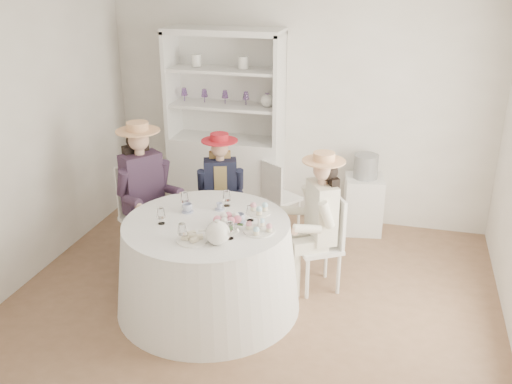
# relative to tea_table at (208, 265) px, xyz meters

# --- Properties ---
(ground) EXTENTS (4.50, 4.50, 0.00)m
(ground) POSITION_rel_tea_table_xyz_m (0.37, 0.20, -0.42)
(ground) COLOR brown
(ground) RESTS_ON ground
(wall_back) EXTENTS (4.50, 0.00, 4.50)m
(wall_back) POSITION_rel_tea_table_xyz_m (0.37, 2.20, 0.93)
(wall_back) COLOR silver
(wall_back) RESTS_ON ground
(wall_front) EXTENTS (4.50, 0.00, 4.50)m
(wall_front) POSITION_rel_tea_table_xyz_m (0.37, -1.80, 0.93)
(wall_front) COLOR silver
(wall_front) RESTS_ON ground
(wall_left) EXTENTS (0.00, 4.50, 4.50)m
(wall_left) POSITION_rel_tea_table_xyz_m (-1.88, 0.20, 0.93)
(wall_left) COLOR silver
(wall_left) RESTS_ON ground
(tea_table) EXTENTS (1.67, 1.67, 0.84)m
(tea_table) POSITION_rel_tea_table_xyz_m (0.00, 0.00, 0.00)
(tea_table) COLOR white
(tea_table) RESTS_ON ground
(hutch) EXTENTS (1.35, 0.53, 2.27)m
(hutch) POSITION_rel_tea_table_xyz_m (-0.44, 1.97, 0.38)
(hutch) COLOR silver
(hutch) RESTS_ON ground
(side_table) EXTENTS (0.49, 0.49, 0.66)m
(side_table) POSITION_rel_tea_table_xyz_m (1.22, 1.95, -0.09)
(side_table) COLOR silver
(side_table) RESTS_ON ground
(hatbox) EXTENTS (0.32, 0.32, 0.27)m
(hatbox) POSITION_rel_tea_table_xyz_m (1.22, 1.95, 0.38)
(hatbox) COLOR black
(hatbox) RESTS_ON side_table
(guest_left) EXTENTS (0.65, 0.62, 1.52)m
(guest_left) POSITION_rel_tea_table_xyz_m (-0.88, 0.59, 0.44)
(guest_left) COLOR silver
(guest_left) RESTS_ON ground
(guest_mid) EXTENTS (0.50, 0.55, 1.33)m
(guest_mid) POSITION_rel_tea_table_xyz_m (-0.22, 1.04, 0.33)
(guest_mid) COLOR silver
(guest_mid) RESTS_ON ground
(guest_right) EXTENTS (0.59, 0.55, 1.38)m
(guest_right) POSITION_rel_tea_table_xyz_m (0.91, 0.55, 0.36)
(guest_right) COLOR silver
(guest_right) RESTS_ON ground
(spare_chair) EXTENTS (0.49, 0.49, 0.86)m
(spare_chair) POSITION_rel_tea_table_xyz_m (0.26, 1.67, 0.04)
(spare_chair) COLOR silver
(spare_chair) RESTS_ON ground
(teacup_a) EXTENTS (0.11, 0.11, 0.07)m
(teacup_a) POSITION_rel_tea_table_xyz_m (-0.23, 0.15, 0.46)
(teacup_a) COLOR white
(teacup_a) RESTS_ON tea_table
(teacup_b) EXTENTS (0.08, 0.08, 0.06)m
(teacup_b) POSITION_rel_tea_table_xyz_m (0.03, 0.28, 0.45)
(teacup_b) COLOR white
(teacup_b) RESTS_ON tea_table
(teacup_c) EXTENTS (0.12, 0.12, 0.08)m
(teacup_c) POSITION_rel_tea_table_xyz_m (0.29, 0.06, 0.46)
(teacup_c) COLOR white
(teacup_c) RESTS_ON tea_table
(flower_bowl) EXTENTS (0.22, 0.22, 0.05)m
(flower_bowl) POSITION_rel_tea_table_xyz_m (0.19, -0.03, 0.45)
(flower_bowl) COLOR white
(flower_bowl) RESTS_ON tea_table
(flower_arrangement) EXTENTS (0.18, 0.18, 0.07)m
(flower_arrangement) POSITION_rel_tea_table_xyz_m (0.22, -0.07, 0.51)
(flower_arrangement) COLOR pink
(flower_arrangement) RESTS_ON tea_table
(table_teapot) EXTENTS (0.28, 0.20, 0.21)m
(table_teapot) POSITION_rel_tea_table_xyz_m (0.23, -0.35, 0.51)
(table_teapot) COLOR white
(table_teapot) RESTS_ON tea_table
(sandwich_plate) EXTENTS (0.27, 0.27, 0.06)m
(sandwich_plate) POSITION_rel_tea_table_xyz_m (0.01, -0.36, 0.44)
(sandwich_plate) COLOR white
(sandwich_plate) RESTS_ON tea_table
(cupcake_stand) EXTENTS (0.26, 0.26, 0.25)m
(cupcake_stand) POSITION_rel_tea_table_xyz_m (0.49, -0.06, 0.52)
(cupcake_stand) COLOR white
(cupcake_stand) RESTS_ON tea_table
(stemware_set) EXTENTS (0.81, 0.84, 0.15)m
(stemware_set) POSITION_rel_tea_table_xyz_m (0.00, 0.00, 0.50)
(stemware_set) COLOR white
(stemware_set) RESTS_ON tea_table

